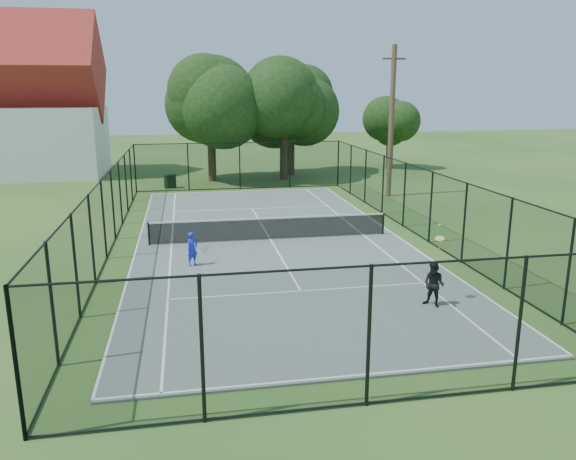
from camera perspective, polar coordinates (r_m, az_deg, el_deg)
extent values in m
plane|color=#274F1B|center=(23.81, -1.80, -1.10)|extent=(120.00, 120.00, 0.00)
cube|color=slate|center=(23.80, -1.80, -1.03)|extent=(11.00, 24.00, 0.06)
cylinder|color=black|center=(23.48, -13.96, -0.38)|extent=(0.08, 0.08, 0.95)
cylinder|color=black|center=(24.89, 9.65, 0.65)|extent=(0.08, 0.08, 0.95)
cube|color=black|center=(23.67, -1.81, 0.15)|extent=(10.00, 0.03, 0.88)
cube|color=white|center=(23.57, -1.82, 1.20)|extent=(10.00, 0.05, 0.06)
cylinder|color=#332114|center=(39.73, -7.74, 7.40)|extent=(0.56, 0.56, 3.40)
sphere|color=black|center=(39.50, -7.90, 12.07)|extent=(6.14, 6.14, 6.14)
cylinder|color=#332114|center=(40.13, -0.44, 7.36)|extent=(0.56, 0.56, 3.08)
sphere|color=black|center=(39.90, -0.44, 11.53)|extent=(5.52, 5.52, 5.52)
cylinder|color=#332114|center=(42.37, 0.29, 7.97)|extent=(0.56, 0.56, 3.46)
sphere|color=black|center=(42.16, 0.29, 12.17)|extent=(5.49, 5.49, 5.49)
cylinder|color=#332114|center=(46.57, 10.27, 7.54)|extent=(0.56, 0.56, 2.24)
sphere|color=black|center=(46.38, 10.39, 10.12)|extent=(3.92, 3.92, 3.92)
cylinder|color=black|center=(37.38, -12.06, 4.81)|extent=(0.54, 0.54, 0.83)
cylinder|color=black|center=(37.31, -12.10, 5.47)|extent=(0.58, 0.58, 0.05)
cylinder|color=black|center=(37.44, -11.71, 4.87)|extent=(0.54, 0.54, 0.86)
cylinder|color=black|center=(37.37, -11.74, 5.55)|extent=(0.58, 0.58, 0.05)
cylinder|color=#4C3823|center=(33.96, 10.46, 10.69)|extent=(0.30, 0.30, 8.73)
cube|color=#4C3823|center=(33.95, 10.74, 16.73)|extent=(1.40, 0.10, 0.10)
imported|color=#182BCE|center=(20.42, -9.69, -1.91)|extent=(0.54, 0.50, 1.23)
torus|color=gold|center=(20.59, -8.44, -1.91)|extent=(0.27, 0.18, 0.29)
cylinder|color=silver|center=(20.59, -8.44, -1.91)|extent=(0.23, 0.15, 0.25)
imported|color=black|center=(16.90, 14.61, -5.39)|extent=(0.80, 0.82, 1.33)
torus|color=gold|center=(16.94, 15.15, -0.84)|extent=(0.30, 0.28, 0.14)
cylinder|color=silver|center=(16.94, 15.15, -0.84)|extent=(0.26, 0.24, 0.11)
sphere|color=#CCE526|center=(16.89, 15.14, 0.47)|extent=(0.07, 0.07, 0.07)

